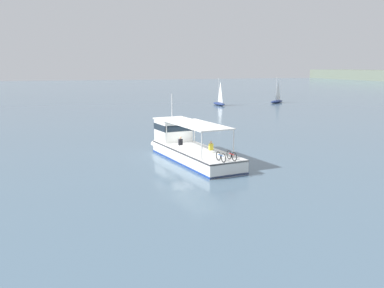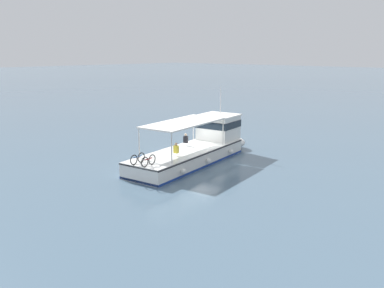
% 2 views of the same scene
% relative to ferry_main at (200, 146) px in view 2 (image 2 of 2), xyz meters
% --- Properties ---
extents(ground_plane, '(400.00, 400.00, 0.00)m').
position_rel_ferry_main_xyz_m(ground_plane, '(-0.64, -0.05, -1.01)').
color(ground_plane, slate).
extents(ferry_main, '(13.03, 4.88, 5.32)m').
position_rel_ferry_main_xyz_m(ferry_main, '(0.00, 0.00, 0.00)').
color(ferry_main, white).
rests_on(ferry_main, ground).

